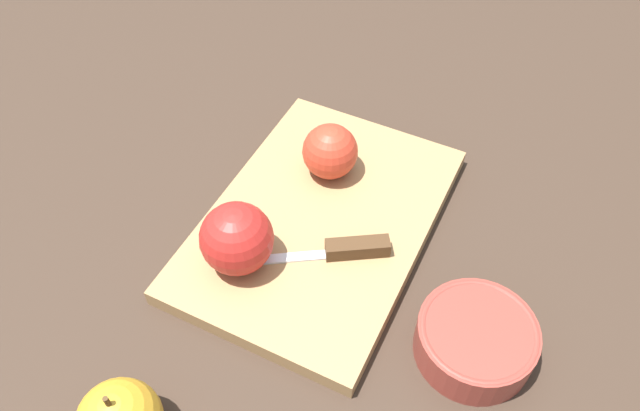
{
  "coord_description": "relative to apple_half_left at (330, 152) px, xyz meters",
  "views": [
    {
      "loc": [
        0.43,
        0.22,
        0.61
      ],
      "look_at": [
        0.0,
        0.0,
        0.04
      ],
      "focal_mm": 35.0,
      "sensor_mm": 36.0,
      "label": 1
    }
  ],
  "objects": [
    {
      "name": "ground_plane",
      "position": [
        0.07,
        0.02,
        -0.06
      ],
      "size": [
        4.0,
        4.0,
        0.0
      ],
      "primitive_type": "plane",
      "color": "#38281E"
    },
    {
      "name": "cutting_board",
      "position": [
        0.07,
        0.02,
        -0.05
      ],
      "size": [
        0.37,
        0.25,
        0.02
      ],
      "color": "#A37A4C",
      "rests_on": "ground_plane"
    },
    {
      "name": "apple_half_left",
      "position": [
        0.0,
        0.0,
        0.0
      ],
      "size": [
        0.07,
        0.07,
        0.07
      ],
      "rotation": [
        0.0,
        0.0,
        1.02
      ],
      "color": "red",
      "rests_on": "cutting_board"
    },
    {
      "name": "apple_half_right",
      "position": [
        0.17,
        -0.03,
        0.01
      ],
      "size": [
        0.08,
        0.08,
        0.08
      ],
      "rotation": [
        0.0,
        0.0,
        1.84
      ],
      "color": "red",
      "rests_on": "cutting_board"
    },
    {
      "name": "knife",
      "position": [
        0.11,
        0.08,
        -0.03
      ],
      "size": [
        0.11,
        0.16,
        0.02
      ],
      "rotation": [
        0.0,
        0.0,
        -1.01
      ],
      "color": "silver",
      "rests_on": "cutting_board"
    },
    {
      "name": "bowl",
      "position": [
        0.15,
        0.24,
        -0.03
      ],
      "size": [
        0.12,
        0.12,
        0.05
      ],
      "color": "#99382D",
      "rests_on": "ground_plane"
    }
  ]
}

